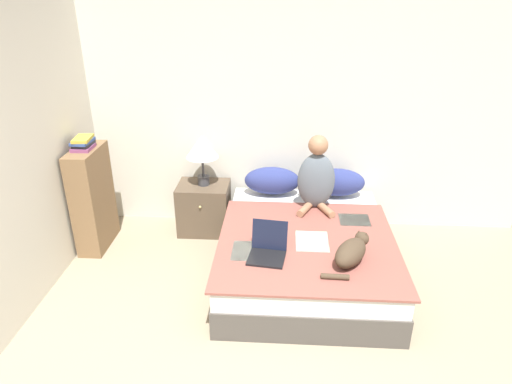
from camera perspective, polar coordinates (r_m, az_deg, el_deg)
The scene contains 12 objects.
wall_back at distance 4.81m, azimuth 3.67°, elevation 10.00°, with size 5.11×0.05×2.55m.
wall_side at distance 3.92m, azimuth -28.52°, elevation 3.49°, with size 0.05×4.05×2.55m.
bed at distance 4.28m, azimuth 6.19°, elevation -7.52°, with size 1.55×1.92×0.45m.
pillow_near at distance 4.81m, azimuth 2.03°, elevation 1.43°, with size 0.58×0.28×0.29m.
pillow_far at distance 4.84m, azimuth 10.05°, elevation 1.21°, with size 0.58×0.28×0.29m.
person_sitting at distance 4.48m, azimuth 7.55°, elevation 1.82°, with size 0.37×0.36×0.75m.
cat_tabby at distance 3.74m, azimuth 11.84°, elevation -7.32°, with size 0.43×0.49×0.20m.
laptop_open at distance 3.77m, azimuth 1.46°, elevation -7.21°, with size 0.33×0.35×0.27m.
nightstand at distance 4.97m, azimuth -6.50°, elevation -1.97°, with size 0.54×0.44×0.55m.
table_lamp at distance 4.72m, azimuth -6.78°, elevation 5.41°, with size 0.34×0.34×0.54m.
bookshelf at distance 4.85m, azimuth -19.74°, elevation -0.77°, with size 0.24×0.57×1.05m.
book_stack_top at distance 4.65m, azimuth -20.82°, elevation 5.72°, with size 0.18×0.25×0.12m.
Camera 1 is at (-0.01, -1.57, 2.51)m, focal length 32.00 mm.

